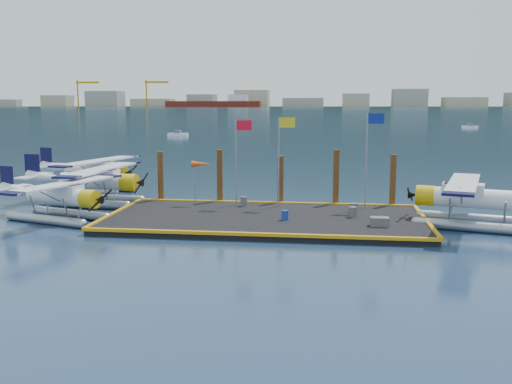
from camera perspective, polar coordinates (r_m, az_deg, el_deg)
ground at (r=36.59m, az=0.95°, el=-3.08°), size 4000.00×4000.00×0.00m
dock at (r=36.55m, az=0.95°, el=-2.77°), size 20.00×10.00×0.40m
dock_bumpers at (r=36.49m, az=0.95°, el=-2.33°), size 20.25×10.25×0.18m
far_backdrop at (r=1788.71m, az=15.10°, el=8.75°), size 3050.00×2050.00×810.00m
seaplane_a at (r=38.81m, az=-18.90°, el=-0.66°), size 8.85×9.45×3.38m
seaplane_b at (r=44.00m, az=-15.65°, el=0.79°), size 9.59×10.58×3.75m
seaplane_c at (r=50.71m, az=-15.84°, el=1.80°), size 9.58×10.32×3.67m
seaplane_d at (r=37.30m, az=20.61°, el=-0.87°), size 9.82×10.57×3.76m
drum_2 at (r=36.75m, az=9.65°, el=-1.99°), size 0.48×0.48×0.67m
drum_3 at (r=35.43m, az=2.92°, el=-2.33°), size 0.43×0.43×0.61m
drum_4 at (r=38.04m, az=9.79°, el=-1.62°), size 0.48×0.48×0.67m
drum_5 at (r=40.13m, az=-1.23°, el=-0.94°), size 0.47×0.47×0.67m
crate at (r=34.44m, az=12.25°, el=-2.92°), size 1.08×0.72×0.54m
flagpole_red at (r=39.99m, az=-1.70°, el=4.32°), size 1.14×0.08×6.00m
flagpole_yellow at (r=39.62m, az=2.59°, el=4.44°), size 1.14×0.08×6.20m
flagpole_blue at (r=39.56m, az=11.30°, el=4.52°), size 1.14×0.08×6.50m
windsock at (r=40.62m, az=-5.51°, el=2.70°), size 1.40×0.44×3.12m
piling_0 at (r=43.19m, az=-9.51°, el=1.35°), size 0.44×0.44×4.00m
piling_1 at (r=42.10m, az=-3.64°, el=1.40°), size 0.44×0.44×4.20m
piling_2 at (r=41.51m, az=2.47°, el=1.02°), size 0.44×0.44×3.80m
piling_3 at (r=41.33m, az=8.01°, el=1.25°), size 0.44×0.44×4.30m
piling_4 at (r=41.59m, az=13.52°, el=0.93°), size 0.44×0.44×4.00m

